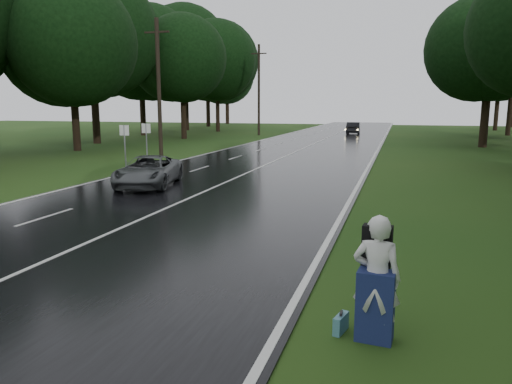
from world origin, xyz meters
TOP-DOWN VIEW (x-y plane):
  - ground at (0.00, 0.00)m, footprint 160.00×160.00m
  - road at (0.00, 20.00)m, footprint 12.00×140.00m
  - lane_center at (0.00, 20.00)m, footprint 0.12×140.00m
  - grey_car at (-2.86, 8.17)m, footprint 3.12×4.96m
  - far_car at (1.94, 49.18)m, footprint 1.72×4.38m
  - hitchhiker at (7.22, -3.05)m, footprint 0.74×0.68m
  - suitcase at (6.72, -2.97)m, footprint 0.21×0.41m
  - utility_pole_mid at (-8.50, 19.97)m, footprint 1.80×0.28m
  - utility_pole_far at (-8.50, 44.09)m, footprint 1.80×0.28m
  - road_sign_a at (-7.20, 13.36)m, footprint 0.57×0.10m
  - road_sign_b at (-7.20, 15.75)m, footprint 0.57×0.10m
  - tree_left_d at (-16.48, 21.44)m, footprint 8.60×8.60m
  - tree_left_e at (-14.36, 36.14)m, footprint 9.24×9.24m
  - tree_left_f at (-15.93, 49.98)m, footprint 10.09×10.09m
  - tree_right_e at (14.09, 33.86)m, footprint 9.15×9.15m
  - tree_right_f at (15.95, 45.57)m, footprint 10.18×10.18m

SIDE VIEW (x-z plane):
  - ground at x=0.00m, z-range 0.00..0.00m
  - utility_pole_mid at x=-8.50m, z-range -4.60..4.60m
  - utility_pole_far at x=-8.50m, z-range -5.15..5.15m
  - road_sign_a at x=-7.20m, z-range -1.19..1.19m
  - road_sign_b at x=-7.20m, z-range -1.19..1.19m
  - tree_left_d at x=-16.48m, z-range -6.72..6.72m
  - tree_left_e at x=-14.36m, z-range -7.22..7.22m
  - tree_left_f at x=-15.93m, z-range -7.88..7.88m
  - tree_right_e at x=14.09m, z-range -7.15..7.15m
  - tree_right_f at x=15.95m, z-range -7.95..7.95m
  - road at x=0.00m, z-range 0.00..0.04m
  - lane_center at x=0.00m, z-range 0.04..0.05m
  - suitcase at x=6.72m, z-range 0.00..0.28m
  - grey_car at x=-2.86m, z-range 0.04..1.32m
  - far_car at x=1.94m, z-range 0.04..1.46m
  - hitchhiker at x=7.22m, z-range -0.07..1.86m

